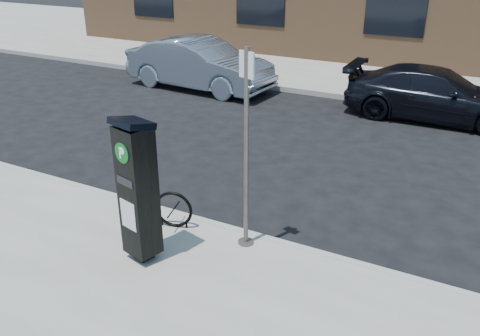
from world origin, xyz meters
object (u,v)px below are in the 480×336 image
Objects in this scene: parking_kiosk at (138,190)px; car_dark at (435,94)px; car_silver at (199,64)px; bike_rack at (174,210)px; sign_pole at (246,154)px.

parking_kiosk reaches higher than car_dark.
car_dark is at bearing 88.18° from parking_kiosk.
car_silver is 1.04× the size of car_dark.
bike_rack is 8.21m from car_dark.
sign_pole is 1.64m from bike_rack.
car_silver reaches higher than car_dark.
bike_rack is (-1.19, -0.10, -1.12)m from sign_pole.
car_silver is 6.83m from car_dark.
parking_kiosk is at bearing -148.54° from car_silver.
car_silver is at bearing 104.67° from bike_rack.
bike_rack is 0.13× the size of car_dark.
sign_pole is 0.61× the size of car_silver.
car_silver is (-5.46, 7.39, -0.80)m from sign_pole.
car_silver is at bearing 131.47° from parking_kiosk.
bike_rack is 8.63m from car_silver.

